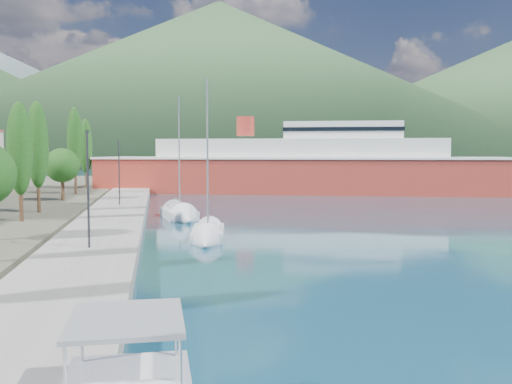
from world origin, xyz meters
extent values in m
plane|color=navy|center=(0.00, 120.00, 0.00)|extent=(1400.00, 1400.00, 0.00)
cube|color=gray|center=(-9.00, 26.00, 0.40)|extent=(5.00, 88.00, 0.80)
cone|color=slate|center=(80.00, 680.00, 90.00)|extent=(760.00, 760.00, 180.00)
cone|color=#345731|center=(40.00, 400.00, 57.50)|extent=(480.00, 480.00, 115.00)
cone|color=#345731|center=(260.00, 380.00, 45.00)|extent=(420.00, 420.00, 90.00)
cylinder|color=#47301E|center=(-15.27, 26.17, 1.66)|extent=(0.30, 0.30, 1.92)
ellipsoid|color=#1D4B17|center=(-15.27, 26.17, 6.01)|extent=(1.80, 1.80, 6.79)
cylinder|color=#47301E|center=(-15.27, 32.50, 1.72)|extent=(0.30, 0.30, 2.05)
ellipsoid|color=#1D4B17|center=(-15.27, 32.50, 6.38)|extent=(1.80, 1.80, 7.26)
cylinder|color=#47301E|center=(-15.27, 44.85, 1.82)|extent=(0.36, 0.36, 2.25)
sphere|color=#1D4B17|center=(-15.27, 44.85, 4.38)|extent=(3.59, 3.59, 3.59)
cylinder|color=#47301E|center=(-15.27, 54.64, 1.86)|extent=(0.30, 0.30, 2.32)
ellipsoid|color=#1D4B17|center=(-15.27, 54.64, 7.13)|extent=(1.80, 1.80, 8.22)
cylinder|color=#47301E|center=(-15.27, 65.33, 1.77)|extent=(0.30, 0.30, 2.15)
ellipsoid|color=#1D4B17|center=(-15.27, 65.33, 6.65)|extent=(1.80, 1.80, 7.61)
cylinder|color=#2D2D33|center=(-9.00, 12.83, 3.80)|extent=(0.12, 0.12, 6.00)
cube|color=#2D2D33|center=(-9.00, 13.08, 6.80)|extent=(0.15, 0.50, 0.12)
cylinder|color=#2D2D33|center=(-9.00, 37.52, 3.80)|extent=(0.12, 0.12, 6.00)
cube|color=#2D2D33|center=(-9.00, 37.77, 6.80)|extent=(0.15, 0.50, 0.12)
cube|color=gray|center=(-6.12, -6.26, 2.45)|extent=(2.20, 2.62, 0.10)
cube|color=silver|center=(-2.13, 20.55, 0.23)|extent=(2.79, 5.96, 0.81)
cube|color=silver|center=(-2.18, 20.17, 0.77)|extent=(1.53, 2.44, 0.32)
cylinder|color=silver|center=(-2.18, 20.17, 5.58)|extent=(0.12, 0.12, 9.90)
cone|color=silver|center=(-2.60, 16.91, 0.23)|extent=(2.40, 2.92, 2.07)
cube|color=silver|center=(-3.61, 32.63, 0.27)|extent=(3.23, 6.01, 0.98)
cube|color=silver|center=(-3.57, 32.25, 0.93)|extent=(1.79, 2.47, 0.38)
cylinder|color=silver|center=(-3.57, 32.25, 5.68)|extent=(0.12, 0.12, 9.84)
cone|color=silver|center=(-3.14, 28.98, 0.27)|extent=(2.84, 2.98, 2.51)
cube|color=#A73125|center=(14.71, 61.63, 2.17)|extent=(58.20, 28.65, 5.53)
cube|color=silver|center=(14.71, 61.63, 4.94)|extent=(58.69, 29.11, 0.30)
cube|color=silver|center=(14.71, 61.63, 6.12)|extent=(40.66, 21.35, 2.96)
cube|color=silver|center=(20.36, 59.83, 8.79)|extent=(17.52, 11.86, 2.37)
cylinder|color=#A73125|center=(7.18, 64.02, 9.48)|extent=(2.57, 2.57, 2.77)
camera|label=1|loc=(-5.49, -17.51, 5.72)|focal=40.00mm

